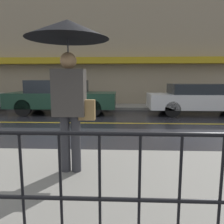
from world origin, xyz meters
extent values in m
plane|color=black|center=(0.00, 0.00, 0.00)|extent=(80.00, 80.00, 0.00)
cube|color=gray|center=(0.00, 4.33, 0.07)|extent=(28.00, 1.88, 0.13)
cube|color=gold|center=(0.00, 0.00, 0.00)|extent=(25.20, 0.12, 0.01)
cube|color=gray|center=(0.00, 5.42, 3.32)|extent=(28.00, 0.30, 6.63)
cube|color=#B79319|center=(0.00, 4.99, 2.60)|extent=(16.80, 0.55, 0.35)
cylinder|color=black|center=(1.11, -5.97, 0.63)|extent=(0.02, 0.02, 0.98)
cylinder|color=black|center=(1.42, -5.97, 0.63)|extent=(0.02, 0.02, 0.98)
cylinder|color=black|center=(1.74, -5.97, 0.63)|extent=(0.02, 0.02, 0.98)
cylinder|color=black|center=(2.05, -5.97, 0.63)|extent=(0.02, 0.02, 0.98)
cylinder|color=black|center=(2.37, -5.97, 0.63)|extent=(0.02, 0.02, 0.98)
cylinder|color=black|center=(2.68, -5.97, 0.63)|extent=(0.02, 0.02, 0.98)
cylinder|color=#333338|center=(1.06, -4.42, 0.57)|extent=(0.14, 0.14, 0.86)
cylinder|color=#333338|center=(1.22, -4.42, 0.57)|extent=(0.14, 0.14, 0.86)
cube|color=#47423D|center=(1.14, -4.42, 1.34)|extent=(0.47, 0.28, 0.68)
sphere|color=tan|center=(1.14, -4.42, 1.80)|extent=(0.24, 0.24, 0.24)
cylinder|color=#262628|center=(1.14, -4.42, 1.72)|extent=(0.02, 0.02, 0.76)
cone|color=black|center=(1.14, -4.42, 2.23)|extent=(1.18, 1.18, 0.27)
cube|color=#9E7A47|center=(1.40, -4.42, 1.09)|extent=(0.24, 0.12, 0.30)
cube|color=#193828|center=(-0.76, 2.16, 0.63)|extent=(4.78, 1.83, 0.66)
cube|color=#1E2328|center=(-0.95, 2.16, 1.23)|extent=(2.48, 1.68, 0.55)
cylinder|color=black|center=(0.72, 2.96, 0.35)|extent=(0.71, 0.22, 0.71)
cylinder|color=black|center=(0.72, 1.35, 0.35)|extent=(0.71, 0.22, 0.71)
cylinder|color=black|center=(-2.24, 2.96, 0.35)|extent=(0.71, 0.22, 0.71)
cylinder|color=black|center=(-2.24, 1.35, 0.35)|extent=(0.71, 0.22, 0.71)
cube|color=silver|center=(5.46, 2.16, 0.59)|extent=(4.70, 1.74, 0.64)
cube|color=#1E2328|center=(5.27, 2.16, 1.13)|extent=(2.44, 1.60, 0.44)
cylinder|color=black|center=(4.00, 2.92, 0.33)|extent=(0.65, 0.22, 0.65)
cylinder|color=black|center=(4.00, 1.40, 0.33)|extent=(0.65, 0.22, 0.65)
camera|label=1|loc=(1.91, -7.60, 1.53)|focal=35.00mm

